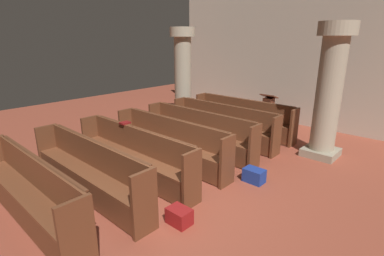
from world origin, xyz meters
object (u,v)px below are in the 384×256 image
(pew_row_6, at_px, (28,189))
(pillar_far_side, at_px, (183,73))
(pew_row_1, at_px, (223,122))
(lectern, at_px, (268,113))
(pew_row_5, at_px, (88,168))
(pew_row_2, at_px, (199,131))
(pew_row_4, at_px, (134,153))
(pew_row_3, at_px, (170,140))
(kneeler_box_blue, at_px, (254,175))
(hymn_book, at_px, (125,123))
(pillar_aisle_side, at_px, (329,90))
(pew_row_0, at_px, (242,116))
(kneeler_box_red, at_px, (179,216))

(pew_row_6, height_order, pillar_far_side, pillar_far_side)
(pew_row_1, distance_m, pew_row_6, 4.95)
(lectern, bearing_deg, pew_row_5, -92.67)
(pew_row_2, distance_m, pew_row_4, 1.98)
(pew_row_3, height_order, pew_row_4, same)
(pew_row_1, relative_size, kneeler_box_blue, 8.12)
(pew_row_1, relative_size, pew_row_2, 1.00)
(pew_row_4, xyz_separation_m, lectern, (0.28, 4.99, -0.08))
(pew_row_6, relative_size, pillar_far_side, 1.06)
(pew_row_1, height_order, pew_row_2, same)
(pew_row_2, distance_m, pew_row_5, 2.97)
(pew_row_5, height_order, hymn_book, hymn_book)
(pillar_aisle_side, height_order, lectern, pillar_aisle_side)
(pew_row_4, relative_size, kneeler_box_blue, 8.12)
(pew_row_4, distance_m, pew_row_6, 1.98)
(pew_row_1, relative_size, lectern, 3.01)
(pew_row_4, height_order, lectern, lectern)
(pew_row_0, bearing_deg, hymn_book, -97.79)
(pew_row_0, xyz_separation_m, pew_row_6, (0.00, -5.94, 0.00))
(pew_row_1, xyz_separation_m, pillar_aisle_side, (2.40, 0.76, 1.08))
(lectern, bearing_deg, pillar_aisle_side, -30.71)
(pew_row_3, height_order, lectern, lectern)
(pew_row_1, bearing_deg, pew_row_0, 90.00)
(pew_row_0, relative_size, pillar_aisle_side, 1.06)
(pew_row_3, relative_size, hymn_book, 15.91)
(pew_row_6, distance_m, kneeler_box_blue, 3.95)
(pew_row_4, bearing_deg, pew_row_3, 90.00)
(pew_row_6, relative_size, pillar_aisle_side, 1.06)
(pew_row_3, xyz_separation_m, pew_row_4, (0.00, -0.99, 0.00))
(pew_row_1, xyz_separation_m, kneeler_box_blue, (1.91, -1.51, -0.40))
(pew_row_4, distance_m, pew_row_5, 0.99)
(pew_row_2, xyz_separation_m, pew_row_6, (0.00, -3.96, 0.00))
(pew_row_6, bearing_deg, pillar_aisle_side, 67.20)
(pillar_aisle_side, bearing_deg, pew_row_0, 174.59)
(pew_row_6, bearing_deg, kneeler_box_red, 39.70)
(pew_row_3, xyz_separation_m, kneeler_box_red, (1.77, -1.50, -0.41))
(pillar_aisle_side, bearing_deg, pew_row_2, -143.87)
(pew_row_0, bearing_deg, kneeler_box_red, -68.34)
(pew_row_5, relative_size, pillar_far_side, 1.06)
(pew_row_4, bearing_deg, kneeler_box_red, -15.96)
(pew_row_2, height_order, kneeler_box_red, pew_row_2)
(pew_row_6, xyz_separation_m, lectern, (0.28, 6.97, -0.08))
(pew_row_0, height_order, kneeler_box_red, pew_row_0)
(pew_row_3, distance_m, kneeler_box_blue, 2.01)
(kneeler_box_blue, bearing_deg, pew_row_0, 127.35)
(pew_row_4, bearing_deg, pew_row_5, -90.00)
(pew_row_4, distance_m, kneeler_box_red, 1.89)
(pillar_far_side, height_order, hymn_book, pillar_far_side)
(hymn_book, bearing_deg, pew_row_1, 79.50)
(pew_row_2, bearing_deg, kneeler_box_red, -54.51)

